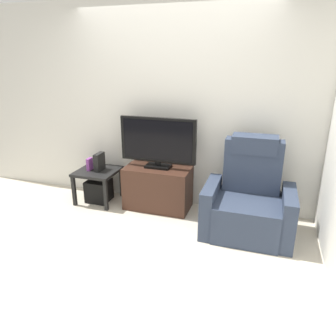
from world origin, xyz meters
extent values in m
plane|color=beige|center=(0.00, 0.00, 0.00)|extent=(6.40, 6.40, 0.00)
cube|color=silver|center=(0.00, 1.13, 1.30)|extent=(6.40, 0.06, 2.60)
cube|color=#3D2319|center=(-0.11, 0.85, 0.28)|extent=(0.85, 0.45, 0.56)
cube|color=black|center=(-0.11, 0.63, 0.39)|extent=(0.78, 0.02, 0.02)
cube|color=black|center=(-0.11, 0.68, 0.43)|extent=(0.34, 0.11, 0.04)
cube|color=black|center=(-0.11, 0.87, 0.58)|extent=(0.32, 0.20, 0.03)
cube|color=black|center=(-0.11, 0.87, 0.62)|extent=(0.06, 0.04, 0.05)
cube|color=black|center=(-0.11, 0.87, 0.92)|extent=(0.99, 0.05, 0.57)
cube|color=black|center=(-0.11, 0.84, 0.92)|extent=(0.91, 0.01, 0.51)
cube|color=#2D384C|center=(1.07, 0.52, 0.21)|extent=(0.70, 0.72, 0.42)
cube|color=#2D384C|center=(1.07, 0.79, 0.73)|extent=(0.64, 0.20, 0.62)
cube|color=#2D384C|center=(1.07, 0.81, 0.98)|extent=(0.50, 0.26, 0.20)
cube|color=#2D384C|center=(0.65, 0.52, 0.28)|extent=(0.14, 0.68, 0.56)
cube|color=#2D384C|center=(1.49, 0.52, 0.28)|extent=(0.14, 0.68, 0.56)
cube|color=black|center=(-0.97, 0.80, 0.43)|extent=(0.54, 0.54, 0.04)
cube|color=black|center=(-1.21, 0.56, 0.21)|extent=(0.04, 0.04, 0.42)
cube|color=black|center=(-0.73, 0.56, 0.21)|extent=(0.04, 0.04, 0.42)
cube|color=black|center=(-1.21, 1.03, 0.21)|extent=(0.04, 0.04, 0.42)
cube|color=black|center=(-0.73, 1.03, 0.21)|extent=(0.04, 0.04, 0.42)
cube|color=black|center=(-0.97, 0.80, 0.15)|extent=(0.30, 0.30, 0.30)
cube|color=purple|center=(-1.07, 0.78, 0.53)|extent=(0.04, 0.11, 0.17)
cube|color=black|center=(-0.93, 0.81, 0.57)|extent=(0.07, 0.20, 0.24)
camera|label=1|loc=(1.19, -2.78, 1.91)|focal=33.87mm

